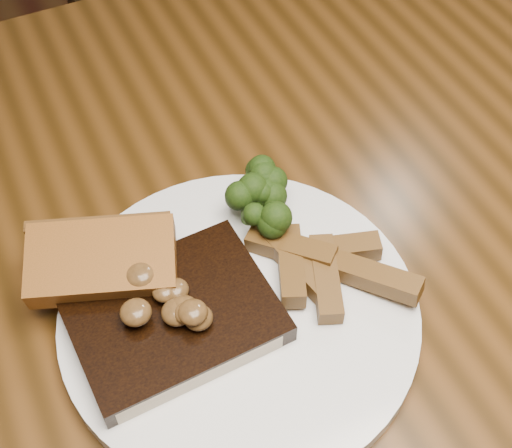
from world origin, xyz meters
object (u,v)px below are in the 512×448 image
at_px(chair_far, 233,11).
at_px(plate, 239,314).
at_px(dining_table, 268,295).
at_px(potato_wedges, 316,265).
at_px(garlic_bread, 106,275).
at_px(steak, 173,317).

xyz_separation_m(chair_far, plate, (-0.31, -0.72, 0.24)).
distance_m(dining_table, potato_wedges, 0.13).
distance_m(chair_far, garlic_bread, 0.81).
distance_m(steak, potato_wedges, 0.13).
height_order(plate, potato_wedges, potato_wedges).
height_order(plate, garlic_bread, garlic_bread).
bearing_deg(potato_wedges, dining_table, 105.98).
xyz_separation_m(dining_table, chair_far, (0.25, 0.66, -0.14)).
height_order(dining_table, plate, plate).
relative_size(dining_table, chair_far, 1.72).
relative_size(plate, potato_wedges, 2.94).
relative_size(garlic_bread, potato_wedges, 1.18).
xyz_separation_m(garlic_bread, potato_wedges, (0.17, -0.07, -0.00)).
bearing_deg(potato_wedges, garlic_bread, 158.11).
bearing_deg(potato_wedges, steak, 177.94).
distance_m(dining_table, chair_far, 0.72).
bearing_deg(chair_far, potato_wedges, 66.28).
relative_size(chair_far, garlic_bread, 7.55).
xyz_separation_m(chair_far, garlic_bread, (-0.41, -0.65, 0.26)).
relative_size(plate, steak, 1.87).
xyz_separation_m(plate, potato_wedges, (0.08, 0.01, 0.02)).
height_order(dining_table, garlic_bread, garlic_bread).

